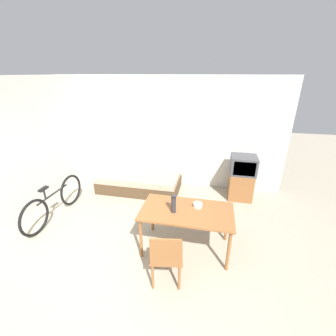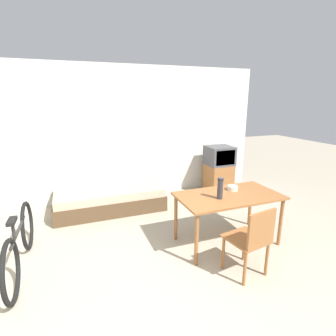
{
  "view_description": "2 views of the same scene",
  "coord_description": "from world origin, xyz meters",
  "px_view_note": "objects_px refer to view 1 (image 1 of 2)",
  "views": [
    {
      "loc": [
        1.16,
        -1.83,
        2.74
      ],
      "look_at": [
        0.37,
        1.95,
        1.09
      ],
      "focal_mm": 24.0,
      "sensor_mm": 36.0,
      "label": 1
    },
    {
      "loc": [
        -1.2,
        -1.78,
        2.06
      ],
      "look_at": [
        0.16,
        1.77,
        1.04
      ],
      "focal_mm": 28.0,
      "sensor_mm": 36.0,
      "label": 2
    }
  ],
  "objects_px": {
    "tv": "(242,177)",
    "daybed": "(139,182)",
    "wooden_chair": "(166,256)",
    "bicycle": "(54,202)",
    "dining_table": "(187,215)",
    "mate_bowl": "(198,205)",
    "thermos_flask": "(174,203)"
  },
  "relations": [
    {
      "from": "tv",
      "to": "daybed",
      "type": "bearing_deg",
      "value": -177.51
    },
    {
      "from": "wooden_chair",
      "to": "bicycle",
      "type": "bearing_deg",
      "value": 156.67
    },
    {
      "from": "tv",
      "to": "dining_table",
      "type": "relative_size",
      "value": 0.72
    },
    {
      "from": "tv",
      "to": "mate_bowl",
      "type": "xyz_separation_m",
      "value": [
        -0.87,
        -1.77,
        0.25
      ]
    },
    {
      "from": "bicycle",
      "to": "mate_bowl",
      "type": "relative_size",
      "value": 11.79
    },
    {
      "from": "daybed",
      "to": "dining_table",
      "type": "bearing_deg",
      "value": -51.96
    },
    {
      "from": "thermos_flask",
      "to": "tv",
      "type": "bearing_deg",
      "value": 58.48
    },
    {
      "from": "bicycle",
      "to": "thermos_flask",
      "type": "bearing_deg",
      "value": -9.43
    },
    {
      "from": "bicycle",
      "to": "wooden_chair",
      "type": "bearing_deg",
      "value": -23.33
    },
    {
      "from": "dining_table",
      "to": "bicycle",
      "type": "height_order",
      "value": "bicycle"
    },
    {
      "from": "daybed",
      "to": "thermos_flask",
      "type": "distance_m",
      "value": 2.35
    },
    {
      "from": "bicycle",
      "to": "thermos_flask",
      "type": "xyz_separation_m",
      "value": [
        2.5,
        -0.42,
        0.55
      ]
    },
    {
      "from": "daybed",
      "to": "tv",
      "type": "bearing_deg",
      "value": 2.49
    },
    {
      "from": "bicycle",
      "to": "mate_bowl",
      "type": "height_order",
      "value": "mate_bowl"
    },
    {
      "from": "daybed",
      "to": "mate_bowl",
      "type": "bearing_deg",
      "value": -46.63
    },
    {
      "from": "tv",
      "to": "thermos_flask",
      "type": "relative_size",
      "value": 3.55
    },
    {
      "from": "tv",
      "to": "mate_bowl",
      "type": "height_order",
      "value": "tv"
    },
    {
      "from": "tv",
      "to": "bicycle",
      "type": "relative_size",
      "value": 0.6
    },
    {
      "from": "dining_table",
      "to": "thermos_flask",
      "type": "bearing_deg",
      "value": -158.31
    },
    {
      "from": "thermos_flask",
      "to": "daybed",
      "type": "bearing_deg",
      "value": 122.79
    },
    {
      "from": "daybed",
      "to": "wooden_chair",
      "type": "distance_m",
      "value": 2.87
    },
    {
      "from": "bicycle",
      "to": "thermos_flask",
      "type": "distance_m",
      "value": 2.6
    },
    {
      "from": "bicycle",
      "to": "mate_bowl",
      "type": "distance_m",
      "value": 2.9
    },
    {
      "from": "daybed",
      "to": "dining_table",
      "type": "height_order",
      "value": "dining_table"
    },
    {
      "from": "wooden_chair",
      "to": "dining_table",
      "type": "bearing_deg",
      "value": 77.57
    },
    {
      "from": "bicycle",
      "to": "thermos_flask",
      "type": "height_order",
      "value": "thermos_flask"
    },
    {
      "from": "tv",
      "to": "bicycle",
      "type": "distance_m",
      "value": 4.05
    },
    {
      "from": "wooden_chair",
      "to": "thermos_flask",
      "type": "relative_size",
      "value": 2.99
    },
    {
      "from": "thermos_flask",
      "to": "mate_bowl",
      "type": "height_order",
      "value": "thermos_flask"
    },
    {
      "from": "mate_bowl",
      "to": "daybed",
      "type": "bearing_deg",
      "value": 133.37
    },
    {
      "from": "daybed",
      "to": "bicycle",
      "type": "relative_size",
      "value": 1.14
    },
    {
      "from": "tv",
      "to": "mate_bowl",
      "type": "bearing_deg",
      "value": -116.02
    }
  ]
}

